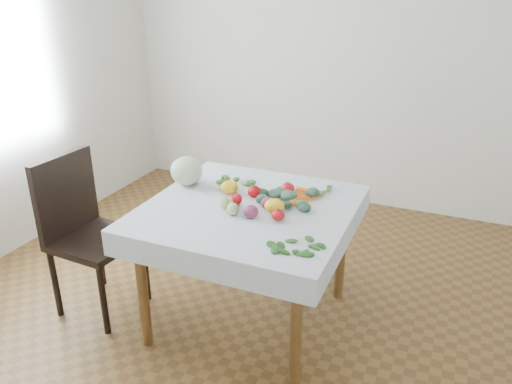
{
  "coord_description": "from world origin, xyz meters",
  "views": [
    {
      "loc": [
        1.02,
        -2.29,
        1.92
      ],
      "look_at": [
        0.02,
        0.06,
        0.82
      ],
      "focal_mm": 35.0,
      "sensor_mm": 36.0,
      "label": 1
    }
  ],
  "objects_px": {
    "chair": "(83,224)",
    "heirloom_back": "(229,187)",
    "table": "(249,223)",
    "carrot_bunch": "(308,196)",
    "cabbage": "(187,171)"
  },
  "relations": [
    {
      "from": "chair",
      "to": "cabbage",
      "type": "distance_m",
      "value": 0.7
    },
    {
      "from": "table",
      "to": "heirloom_back",
      "type": "height_order",
      "value": "heirloom_back"
    },
    {
      "from": "cabbage",
      "to": "heirloom_back",
      "type": "relative_size",
      "value": 1.85
    },
    {
      "from": "cabbage",
      "to": "carrot_bunch",
      "type": "distance_m",
      "value": 0.76
    },
    {
      "from": "chair",
      "to": "heirloom_back",
      "type": "bearing_deg",
      "value": 25.21
    },
    {
      "from": "table",
      "to": "carrot_bunch",
      "type": "distance_m",
      "value": 0.38
    },
    {
      "from": "chair",
      "to": "table",
      "type": "bearing_deg",
      "value": 14.19
    },
    {
      "from": "heirloom_back",
      "to": "cabbage",
      "type": "bearing_deg",
      "value": 176.36
    },
    {
      "from": "table",
      "to": "chair",
      "type": "distance_m",
      "value": 1.01
    },
    {
      "from": "carrot_bunch",
      "to": "heirloom_back",
      "type": "bearing_deg",
      "value": -166.83
    },
    {
      "from": "chair",
      "to": "carrot_bunch",
      "type": "bearing_deg",
      "value": 21.06
    },
    {
      "from": "chair",
      "to": "carrot_bunch",
      "type": "distance_m",
      "value": 1.36
    },
    {
      "from": "heirloom_back",
      "to": "table",
      "type": "bearing_deg",
      "value": -35.02
    },
    {
      "from": "cabbage",
      "to": "heirloom_back",
      "type": "distance_m",
      "value": 0.3
    },
    {
      "from": "chair",
      "to": "heirloom_back",
      "type": "relative_size",
      "value": 9.38
    }
  ]
}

